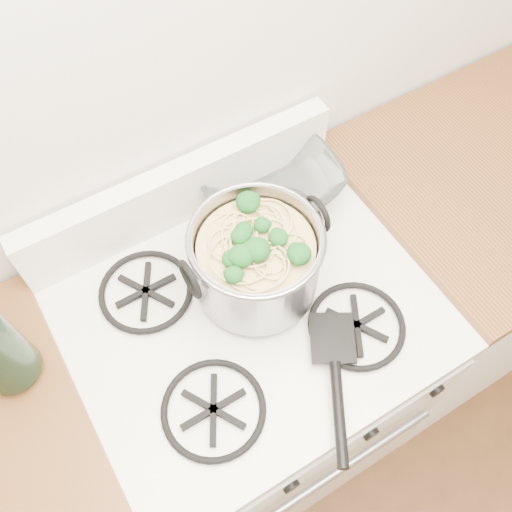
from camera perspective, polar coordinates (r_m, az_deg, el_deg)
The scene contains 6 objects.
gas_range at distance 1.65m, azimuth -0.42°, elevation -12.65°, with size 0.76×0.66×0.92m.
counter_left at distance 1.62m, azimuth -17.06°, elevation -20.52°, with size 0.25×0.65×0.92m.
counter_right at distance 1.97m, azimuth 22.02°, elevation 1.25°, with size 1.00×0.65×0.92m.
stock_pot at distance 1.15m, azimuth 0.00°, elevation -0.44°, with size 0.30×0.27×0.18m.
spatula at distance 1.17m, azimuth 7.68°, elevation -7.98°, with size 0.29×0.31×0.02m, color black, non-canonical shape.
glass_bowl at distance 1.35m, azimuth 1.16°, elevation 7.12°, with size 0.13×0.13×0.03m, color white.
Camera 1 is at (-0.27, 0.80, 2.00)m, focal length 40.00 mm.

